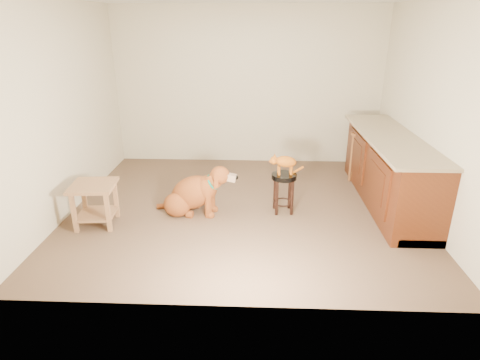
{
  "coord_description": "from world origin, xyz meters",
  "views": [
    {
      "loc": [
        0.16,
        -4.85,
        2.32
      ],
      "look_at": [
        -0.04,
        -0.12,
        0.45
      ],
      "focal_mm": 30.0,
      "sensor_mm": 36.0,
      "label": 1
    }
  ],
  "objects_px": {
    "side_table": "(95,198)",
    "tabby_kitten": "(284,162)",
    "wood_stool": "(368,158)",
    "padded_stool": "(284,185)",
    "golden_retriever": "(193,194)"
  },
  "relations": [
    {
      "from": "tabby_kitten",
      "to": "side_table",
      "type": "bearing_deg",
      "value": -173.97
    },
    {
      "from": "side_table",
      "to": "tabby_kitten",
      "type": "relative_size",
      "value": 1.21
    },
    {
      "from": "wood_stool",
      "to": "tabby_kitten",
      "type": "xyz_separation_m",
      "value": [
        -1.34,
        -1.05,
        0.28
      ]
    },
    {
      "from": "wood_stool",
      "to": "tabby_kitten",
      "type": "height_order",
      "value": "tabby_kitten"
    },
    {
      "from": "golden_retriever",
      "to": "tabby_kitten",
      "type": "relative_size",
      "value": 2.41
    },
    {
      "from": "tabby_kitten",
      "to": "padded_stool",
      "type": "bearing_deg",
      "value": -5.72
    },
    {
      "from": "padded_stool",
      "to": "tabby_kitten",
      "type": "distance_m",
      "value": 0.31
    },
    {
      "from": "side_table",
      "to": "tabby_kitten",
      "type": "height_order",
      "value": "tabby_kitten"
    },
    {
      "from": "padded_stool",
      "to": "golden_retriever",
      "type": "distance_m",
      "value": 1.17
    },
    {
      "from": "tabby_kitten",
      "to": "wood_stool",
      "type": "bearing_deg",
      "value": 32.85
    },
    {
      "from": "wood_stool",
      "to": "tabby_kitten",
      "type": "distance_m",
      "value": 1.73
    },
    {
      "from": "padded_stool",
      "to": "wood_stool",
      "type": "bearing_deg",
      "value": 38.2
    },
    {
      "from": "tabby_kitten",
      "to": "golden_retriever",
      "type": "bearing_deg",
      "value": 178.79
    },
    {
      "from": "wood_stool",
      "to": "side_table",
      "type": "relative_size",
      "value": 1.4
    },
    {
      "from": "padded_stool",
      "to": "wood_stool",
      "type": "relative_size",
      "value": 0.68
    }
  ]
}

